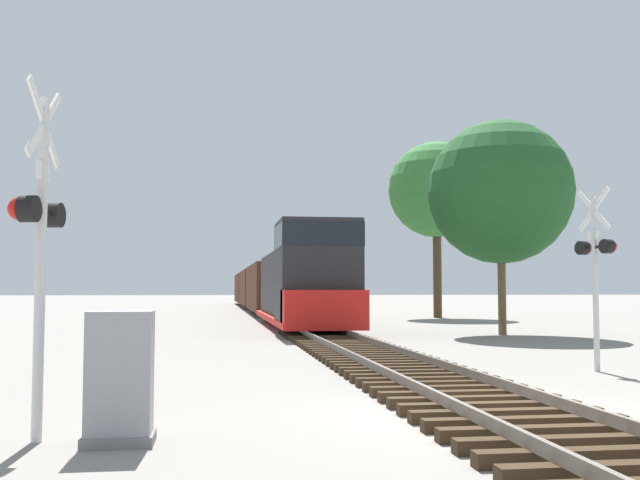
{
  "coord_description": "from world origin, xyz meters",
  "views": [
    {
      "loc": [
        -3.78,
        -9.71,
        1.72
      ],
      "look_at": [
        -1.57,
        5.95,
        2.76
      ],
      "focal_mm": 42.0,
      "sensor_mm": 36.0,
      "label": 1
    }
  ],
  "objects_px": {
    "tree_far_right": "(500,192)",
    "tree_mid_background": "(437,190)",
    "crossing_signal_far": "(596,259)",
    "crossing_signal_near": "(39,229)",
    "relay_cabinet": "(120,378)",
    "freight_train": "(265,288)"
  },
  "relations": [
    {
      "from": "tree_far_right",
      "to": "tree_mid_background",
      "type": "distance_m",
      "value": 16.91
    },
    {
      "from": "tree_far_right",
      "to": "crossing_signal_far",
      "type": "bearing_deg",
      "value": -102.88
    },
    {
      "from": "crossing_signal_near",
      "to": "tree_far_right",
      "type": "height_order",
      "value": "tree_far_right"
    },
    {
      "from": "crossing_signal_far",
      "to": "relay_cabinet",
      "type": "relative_size",
      "value": 2.62
    },
    {
      "from": "relay_cabinet",
      "to": "tree_mid_background",
      "type": "height_order",
      "value": "tree_mid_background"
    },
    {
      "from": "crossing_signal_near",
      "to": "tree_far_right",
      "type": "distance_m",
      "value": 22.36
    },
    {
      "from": "relay_cabinet",
      "to": "tree_far_right",
      "type": "relative_size",
      "value": 0.18
    },
    {
      "from": "relay_cabinet",
      "to": "tree_far_right",
      "type": "height_order",
      "value": "tree_far_right"
    },
    {
      "from": "freight_train",
      "to": "crossing_signal_near",
      "type": "bearing_deg",
      "value": -96.95
    },
    {
      "from": "crossing_signal_near",
      "to": "tree_mid_background",
      "type": "relative_size",
      "value": 0.38
    },
    {
      "from": "relay_cabinet",
      "to": "tree_mid_background",
      "type": "distance_m",
      "value": 38.4
    },
    {
      "from": "tree_far_right",
      "to": "tree_mid_background",
      "type": "xyz_separation_m",
      "value": [
        2.55,
        16.56,
        2.3
      ]
    },
    {
      "from": "crossing_signal_near",
      "to": "freight_train",
      "type": "bearing_deg",
      "value": -176.5
    },
    {
      "from": "freight_train",
      "to": "tree_mid_background",
      "type": "distance_m",
      "value": 16.9
    },
    {
      "from": "crossing_signal_far",
      "to": "tree_far_right",
      "type": "height_order",
      "value": "tree_far_right"
    },
    {
      "from": "tree_mid_background",
      "to": "crossing_signal_far",
      "type": "bearing_deg",
      "value": -100.51
    },
    {
      "from": "crossing_signal_near",
      "to": "tree_far_right",
      "type": "xyz_separation_m",
      "value": [
        12.75,
        18.13,
        3.0
      ]
    },
    {
      "from": "freight_train",
      "to": "crossing_signal_far",
      "type": "distance_m",
      "value": 41.67
    },
    {
      "from": "freight_train",
      "to": "relay_cabinet",
      "type": "bearing_deg",
      "value": -95.78
    },
    {
      "from": "crossing_signal_near",
      "to": "relay_cabinet",
      "type": "height_order",
      "value": "crossing_signal_near"
    },
    {
      "from": "crossing_signal_near",
      "to": "tree_mid_background",
      "type": "height_order",
      "value": "tree_mid_background"
    },
    {
      "from": "freight_train",
      "to": "tree_far_right",
      "type": "xyz_separation_m",
      "value": [
        6.98,
        -29.21,
        3.62
      ]
    }
  ]
}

